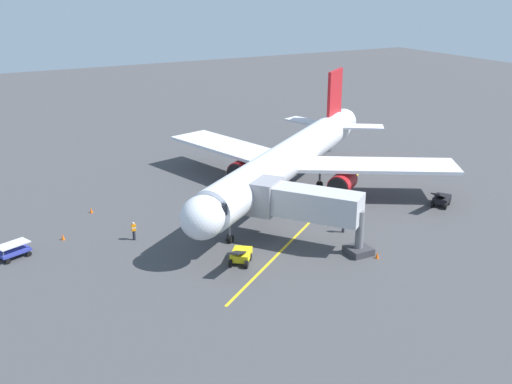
% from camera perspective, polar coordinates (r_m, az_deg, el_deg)
% --- Properties ---
extents(ground_plane, '(220.00, 220.00, 0.00)m').
position_cam_1_polar(ground_plane, '(66.30, 4.07, -0.18)').
color(ground_plane, '#424244').
extents(apron_lead_in_line, '(32.22, 24.09, 0.01)m').
position_cam_1_polar(apron_lead_in_line, '(60.92, 5.86, -2.04)').
color(apron_lead_in_line, yellow).
rests_on(apron_lead_in_line, ground).
extents(airplane, '(34.68, 31.48, 11.50)m').
position_cam_1_polar(airplane, '(64.64, 3.09, 3.05)').
color(airplane, silver).
rests_on(airplane, ground).
extents(jet_bridge, '(8.54, 10.30, 5.40)m').
position_cam_1_polar(jet_bridge, '(52.88, 3.92, -1.01)').
color(jet_bridge, '#B7B7BC').
rests_on(jet_bridge, ground).
extents(ground_crew_marshaller, '(0.44, 0.47, 1.71)m').
position_cam_1_polar(ground_crew_marshaller, '(55.28, -4.59, -3.30)').
color(ground_crew_marshaller, '#23232D').
rests_on(ground_crew_marshaller, ground).
extents(ground_crew_wing_walker, '(0.40, 0.26, 1.71)m').
position_cam_1_polar(ground_crew_wing_walker, '(55.46, -11.39, -3.57)').
color(ground_crew_wing_walker, '#23232D').
rests_on(ground_crew_wing_walker, ground).
extents(ground_crew_loader, '(0.46, 0.37, 1.71)m').
position_cam_1_polar(ground_crew_loader, '(56.54, 8.20, -2.92)').
color(ground_crew_loader, '#23232D').
rests_on(ground_crew_loader, ground).
extents(belt_loader_near_nose, '(4.51, 3.47, 2.32)m').
position_cam_1_polar(belt_loader_near_nose, '(65.36, 16.97, -0.64)').
color(belt_loader_near_nose, black).
rests_on(belt_loader_near_nose, ground).
extents(belt_loader_portside, '(3.78, 4.34, 2.32)m').
position_cam_1_polar(belt_loader_portside, '(50.18, -1.46, -5.92)').
color(belt_loader_portside, yellow).
rests_on(belt_loader_portside, ground).
extents(baggage_cart_starboard_side, '(2.93, 2.30, 1.27)m').
position_cam_1_polar(baggage_cart_starboard_side, '(54.97, -21.78, -5.12)').
color(baggage_cart_starboard_side, '#2D3899').
rests_on(baggage_cart_starboard_side, ground).
extents(safety_cone_nose_left, '(0.32, 0.32, 0.55)m').
position_cam_1_polar(safety_cone_nose_left, '(57.29, -17.65, -4.03)').
color(safety_cone_nose_left, '#F2590F').
rests_on(safety_cone_nose_left, ground).
extents(safety_cone_nose_right, '(0.32, 0.32, 0.55)m').
position_cam_1_polar(safety_cone_nose_right, '(52.14, 11.29, -5.83)').
color(safety_cone_nose_right, '#F2590F').
rests_on(safety_cone_nose_right, ground).
extents(safety_cone_wing_port, '(0.32, 0.32, 0.55)m').
position_cam_1_polar(safety_cone_wing_port, '(62.95, -15.19, -1.66)').
color(safety_cone_wing_port, '#F2590F').
rests_on(safety_cone_wing_port, ground).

